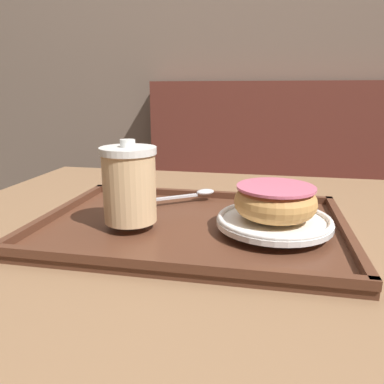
% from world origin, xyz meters
% --- Properties ---
extents(wall_behind, '(8.00, 0.05, 2.40)m').
position_xyz_m(wall_behind, '(0.00, 1.10, 1.20)').
color(wall_behind, '#7A6656').
rests_on(wall_behind, ground_plane).
extents(booth_bench, '(1.28, 0.44, 1.00)m').
position_xyz_m(booth_bench, '(0.27, 0.87, 0.32)').
color(booth_bench, brown).
rests_on(booth_bench, ground_plane).
extents(cafe_table, '(0.92, 0.87, 0.75)m').
position_xyz_m(cafe_table, '(0.00, 0.00, 0.57)').
color(cafe_table, '#846042').
rests_on(cafe_table, ground_plane).
extents(serving_tray, '(0.47, 0.33, 0.02)m').
position_xyz_m(serving_tray, '(0.01, -0.00, 0.76)').
color(serving_tray, '#512D1E').
rests_on(serving_tray, cafe_table).
extents(coffee_cup_front, '(0.08, 0.08, 0.12)m').
position_xyz_m(coffee_cup_front, '(-0.08, -0.04, 0.83)').
color(coffee_cup_front, '#E0B784').
rests_on(coffee_cup_front, serving_tray).
extents(plate_with_chocolate_donut, '(0.17, 0.17, 0.01)m').
position_xyz_m(plate_with_chocolate_donut, '(0.13, -0.02, 0.78)').
color(plate_with_chocolate_donut, white).
rests_on(plate_with_chocolate_donut, serving_tray).
extents(donut_chocolate_glazed, '(0.12, 0.12, 0.04)m').
position_xyz_m(donut_chocolate_glazed, '(0.13, -0.02, 0.81)').
color(donut_chocolate_glazed, tan).
rests_on(donut_chocolate_glazed, plate_with_chocolate_donut).
extents(spoon, '(0.13, 0.10, 0.01)m').
position_xyz_m(spoon, '(-0.01, 0.12, 0.78)').
color(spoon, silver).
rests_on(spoon, serving_tray).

